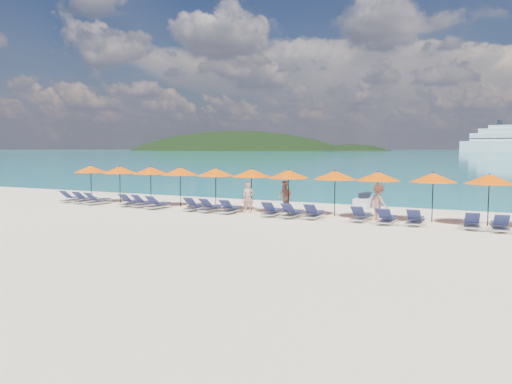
% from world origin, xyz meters
% --- Properties ---
extents(ground, '(1400.00, 1400.00, 0.00)m').
position_xyz_m(ground, '(0.00, 0.00, 0.00)').
color(ground, beige).
extents(sea, '(1600.00, 1300.00, 0.01)m').
position_xyz_m(sea, '(0.00, 660.00, 0.01)').
color(sea, '#1FA9B2').
rests_on(sea, ground).
extents(headland_main, '(374.00, 242.00, 126.50)m').
position_xyz_m(headland_main, '(-300.00, 540.00, -38.00)').
color(headland_main, black).
rests_on(headland_main, ground).
extents(headland_small, '(162.00, 126.00, 85.50)m').
position_xyz_m(headland_small, '(-150.00, 560.00, -35.00)').
color(headland_small, black).
rests_on(headland_small, ground).
extents(jetski, '(0.88, 2.23, 0.79)m').
position_xyz_m(jetski, '(3.79, 9.27, 0.32)').
color(jetski, silver).
rests_on(jetski, ground).
extents(beachgoer_a, '(0.68, 0.67, 1.59)m').
position_xyz_m(beachgoer_a, '(-0.97, 4.04, 0.79)').
color(beachgoer_a, tan).
rests_on(beachgoer_a, ground).
extents(beachgoer_b, '(0.93, 0.78, 1.66)m').
position_xyz_m(beachgoer_b, '(0.75, 4.84, 0.83)').
color(beachgoer_b, tan).
rests_on(beachgoer_b, ground).
extents(beachgoer_c, '(1.18, 0.99, 1.66)m').
position_xyz_m(beachgoer_c, '(5.64, 4.34, 0.83)').
color(beachgoer_c, tan).
rests_on(beachgoer_c, ground).
extents(umbrella_0, '(2.10, 2.10, 2.28)m').
position_xyz_m(umbrella_0, '(-12.36, 4.64, 2.02)').
color(umbrella_0, black).
rests_on(umbrella_0, ground).
extents(umbrella_1, '(2.10, 2.10, 2.28)m').
position_xyz_m(umbrella_1, '(-10.03, 4.66, 2.02)').
color(umbrella_1, black).
rests_on(umbrella_1, ground).
extents(umbrella_2, '(2.10, 2.10, 2.28)m').
position_xyz_m(umbrella_2, '(-7.87, 4.86, 2.02)').
color(umbrella_2, black).
rests_on(umbrella_2, ground).
extents(umbrella_3, '(2.10, 2.10, 2.28)m').
position_xyz_m(umbrella_3, '(-5.60, 4.65, 2.02)').
color(umbrella_3, black).
rests_on(umbrella_3, ground).
extents(umbrella_4, '(2.10, 2.10, 2.28)m').
position_xyz_m(umbrella_4, '(-3.28, 4.65, 2.02)').
color(umbrella_4, black).
rests_on(umbrella_4, ground).
extents(umbrella_5, '(2.10, 2.10, 2.28)m').
position_xyz_m(umbrella_5, '(-1.17, 4.82, 2.02)').
color(umbrella_5, black).
rests_on(umbrella_5, ground).
extents(umbrella_6, '(2.10, 2.10, 2.28)m').
position_xyz_m(umbrella_6, '(1.01, 4.67, 2.02)').
color(umbrella_6, black).
rests_on(umbrella_6, ground).
extents(umbrella_7, '(2.10, 2.10, 2.28)m').
position_xyz_m(umbrella_7, '(3.42, 4.74, 2.02)').
color(umbrella_7, black).
rests_on(umbrella_7, ground).
extents(umbrella_8, '(2.10, 2.10, 2.28)m').
position_xyz_m(umbrella_8, '(5.51, 4.71, 2.02)').
color(umbrella_8, black).
rests_on(umbrella_8, ground).
extents(umbrella_9, '(2.10, 2.10, 2.28)m').
position_xyz_m(umbrella_9, '(7.95, 4.82, 2.02)').
color(umbrella_9, black).
rests_on(umbrella_9, ground).
extents(umbrella_10, '(2.10, 2.10, 2.28)m').
position_xyz_m(umbrella_10, '(10.23, 4.70, 2.02)').
color(umbrella_10, black).
rests_on(umbrella_10, ground).
extents(lounger_0, '(0.66, 1.71, 0.66)m').
position_xyz_m(lounger_0, '(-13.01, 3.72, 0.24)').
color(lounger_0, silver).
rests_on(lounger_0, ground).
extents(lounger_1, '(0.72, 1.73, 0.66)m').
position_xyz_m(lounger_1, '(-11.88, 3.62, 0.24)').
color(lounger_1, silver).
rests_on(lounger_1, ground).
extents(lounger_2, '(0.74, 1.74, 0.66)m').
position_xyz_m(lounger_2, '(-10.72, 3.47, 0.24)').
color(lounger_2, silver).
rests_on(lounger_2, ground).
extents(lounger_3, '(0.73, 1.74, 0.66)m').
position_xyz_m(lounger_3, '(-8.41, 3.69, 0.24)').
color(lounger_3, silver).
rests_on(lounger_3, ground).
extents(lounger_4, '(0.77, 1.75, 0.66)m').
position_xyz_m(lounger_4, '(-7.40, 3.68, 0.24)').
color(lounger_4, silver).
rests_on(lounger_4, ground).
extents(lounger_5, '(0.62, 1.70, 0.66)m').
position_xyz_m(lounger_5, '(-6.21, 3.38, 0.24)').
color(lounger_5, silver).
rests_on(lounger_5, ground).
extents(lounger_6, '(0.66, 1.71, 0.66)m').
position_xyz_m(lounger_6, '(-3.96, 3.67, 0.24)').
color(lounger_6, silver).
rests_on(lounger_6, ground).
extents(lounger_7, '(0.74, 1.74, 0.66)m').
position_xyz_m(lounger_7, '(-2.85, 3.52, 0.24)').
color(lounger_7, silver).
rests_on(lounger_7, ground).
extents(lounger_8, '(0.72, 1.73, 0.66)m').
position_xyz_m(lounger_8, '(-1.70, 3.48, 0.24)').
color(lounger_8, silver).
rests_on(lounger_8, ground).
extents(lounger_9, '(0.73, 1.74, 0.66)m').
position_xyz_m(lounger_9, '(0.63, 3.51, 0.24)').
color(lounger_9, silver).
rests_on(lounger_9, ground).
extents(lounger_10, '(0.67, 1.72, 0.66)m').
position_xyz_m(lounger_10, '(1.75, 3.40, 0.24)').
color(lounger_10, silver).
rests_on(lounger_10, ground).
extents(lounger_11, '(0.66, 1.71, 0.66)m').
position_xyz_m(lounger_11, '(2.78, 3.59, 0.24)').
color(lounger_11, silver).
rests_on(lounger_11, ground).
extents(lounger_12, '(0.67, 1.72, 0.66)m').
position_xyz_m(lounger_12, '(5.00, 3.74, 0.24)').
color(lounger_12, silver).
rests_on(lounger_12, ground).
extents(lounger_13, '(0.63, 1.70, 0.66)m').
position_xyz_m(lounger_13, '(6.23, 3.43, 0.24)').
color(lounger_13, silver).
rests_on(lounger_13, ground).
extents(lounger_14, '(0.65, 1.71, 0.66)m').
position_xyz_m(lounger_14, '(7.41, 3.63, 0.24)').
color(lounger_14, silver).
rests_on(lounger_14, ground).
extents(lounger_15, '(0.78, 1.75, 0.66)m').
position_xyz_m(lounger_15, '(9.65, 3.64, 0.24)').
color(lounger_15, silver).
rests_on(lounger_15, ground).
extents(lounger_16, '(0.78, 1.75, 0.66)m').
position_xyz_m(lounger_16, '(10.71, 3.48, 0.24)').
color(lounger_16, silver).
rests_on(lounger_16, ground).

